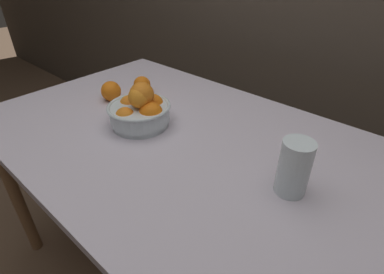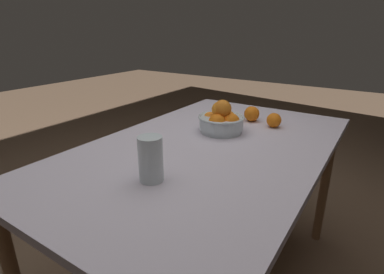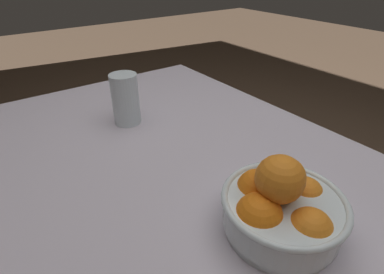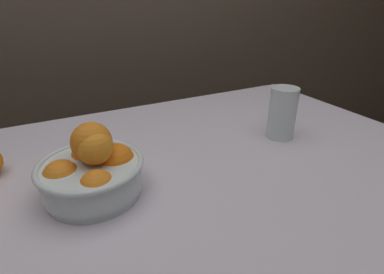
% 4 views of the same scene
% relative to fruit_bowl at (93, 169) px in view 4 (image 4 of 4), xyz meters
% --- Properties ---
extents(dining_table, '(1.50, 0.91, 0.77)m').
position_rel_fruit_bowl_xyz_m(dining_table, '(0.18, 0.03, -0.13)').
color(dining_table, silver).
rests_on(dining_table, ground_plane).
extents(fruit_bowl, '(0.22, 0.22, 0.16)m').
position_rel_fruit_bowl_xyz_m(fruit_bowl, '(0.00, 0.00, 0.00)').
color(fruit_bowl, silver).
rests_on(fruit_bowl, dining_table).
extents(juice_glass, '(0.08, 0.08, 0.15)m').
position_rel_fruit_bowl_xyz_m(juice_glass, '(0.55, 0.04, 0.01)').
color(juice_glass, '#F4A314').
rests_on(juice_glass, dining_table).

